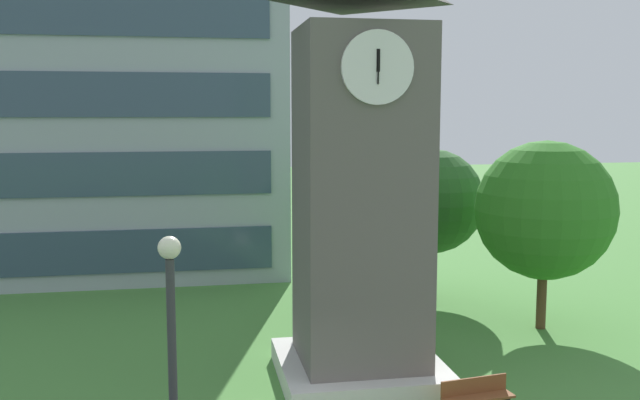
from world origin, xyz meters
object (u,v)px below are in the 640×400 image
object	(u,v)px
clock_tower	(360,195)
street_lamp	(172,364)
tree_by_building	(370,203)
park_bench	(477,396)
tree_streetside	(545,210)
tree_near_tower	(432,201)

from	to	relation	value
clock_tower	street_lamp	distance (m)	8.95
tree_by_building	park_bench	bearing A→B (deg)	-86.53
park_bench	tree_streetside	bearing A→B (deg)	51.91
street_lamp	tree_streetside	world-z (taller)	tree_streetside
tree_near_tower	park_bench	bearing A→B (deg)	-103.04
park_bench	street_lamp	bearing A→B (deg)	-146.68
street_lamp	tree_by_building	bearing A→B (deg)	63.72
clock_tower	tree_streetside	distance (m)	8.03
tree_by_building	tree_near_tower	world-z (taller)	tree_by_building
clock_tower	park_bench	distance (m)	5.86
clock_tower	tree_near_tower	bearing A→B (deg)	59.30
street_lamp	tree_streetside	distance (m)	16.15
tree_streetside	tree_near_tower	xyz separation A→B (m)	(-2.37, 4.58, -0.21)
street_lamp	tree_near_tower	xyz separation A→B (m)	(9.57, 15.45, 0.44)
street_lamp	tree_by_building	size ratio (longest dim) A/B	0.87
park_bench	tree_streetside	xyz separation A→B (m)	(4.87, 6.22, 3.60)
clock_tower	tree_by_building	distance (m)	6.21
tree_streetside	tree_near_tower	size ratio (longest dim) A/B	1.08
park_bench	tree_streetside	size ratio (longest dim) A/B	0.29
park_bench	street_lamp	size ratio (longest dim) A/B	0.34
park_bench	tree_streetside	world-z (taller)	tree_streetside
tree_near_tower	street_lamp	bearing A→B (deg)	-121.77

